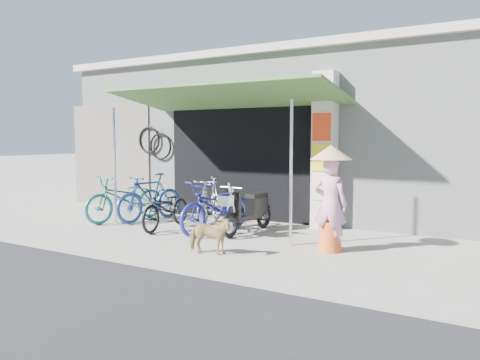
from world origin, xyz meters
The scene contains 13 objects.
ground centered at (0.00, 0.00, 0.00)m, with size 80.00×80.00×0.00m, color #9D978E.
bicycle_shop centered at (0.00, 5.09, 1.83)m, with size 12.30×5.30×3.66m.
shop_pillar centered at (0.85, 2.45, 1.50)m, with size 0.42×0.44×3.00m.
awning centered at (-0.90, 1.63, 2.51)m, with size 4.60×1.88×2.72m.
neighbour_left centered at (-5.00, 2.59, 1.30)m, with size 2.60×0.06×2.60m, color #6B665B.
bike_teal centered at (-3.03, 1.07, 0.49)m, with size 0.65×1.86×0.97m, color #19736A.
bike_blue centered at (-2.59, 1.32, 0.50)m, with size 0.47×1.67×1.01m, color navy.
bike_black centered at (-1.73, 0.83, 0.41)m, with size 0.55×1.57×0.82m, color black.
bike_silver centered at (-1.20, 1.53, 0.49)m, with size 0.46×1.63×0.98m, color #ADADB2.
bike_navy centered at (-0.72, 1.03, 0.48)m, with size 0.64×1.84×0.97m, color #21269B.
street_dog centered at (0.11, -0.44, 0.29)m, with size 0.31×0.69×0.58m, color #A08355.
moped centered at (-0.19, 1.31, 0.41)m, with size 0.45×1.60×0.90m.
nun centered at (1.59, 0.68, 0.82)m, with size 0.64×0.64×1.64m.
Camera 1 is at (3.98, -6.14, 1.73)m, focal length 35.00 mm.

